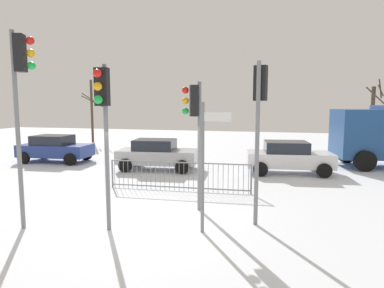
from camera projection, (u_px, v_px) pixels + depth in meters
name	position (u px, v px, depth m)	size (l,w,h in m)	color
ground_plane	(149.00, 218.00, 9.47)	(60.00, 60.00, 0.00)	white
traffic_light_mid_left	(103.00, 110.00, 8.11)	(0.34, 0.57, 4.14)	slate
traffic_light_rear_right	(21.00, 86.00, 8.31)	(0.54, 0.38, 4.96)	slate
traffic_light_rear_left	(260.00, 106.00, 8.74)	(0.36, 0.56, 4.26)	slate
traffic_light_foreground_left	(194.00, 117.00, 9.85)	(0.54, 0.38, 3.82)	slate
direction_sign_post	(205.00, 161.00, 8.21)	(0.76, 0.27, 3.23)	slate
pedestrian_guard_railing	(179.00, 176.00, 12.41)	(5.29, 0.30, 1.07)	slate
car_silver_far	(157.00, 154.00, 16.35)	(3.94, 2.21, 1.47)	#B2B5BA
car_white_trailing	(288.00, 157.00, 15.50)	(3.97, 2.30, 1.47)	silver
car_blue_near	(55.00, 148.00, 18.48)	(3.89, 2.11, 1.47)	navy
bare_tree_left	(92.00, 109.00, 27.84)	(1.52, 2.45, 5.10)	#473828
bare_tree_centre	(373.00, 115.00, 23.97)	(1.37, 0.93, 4.86)	#473828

